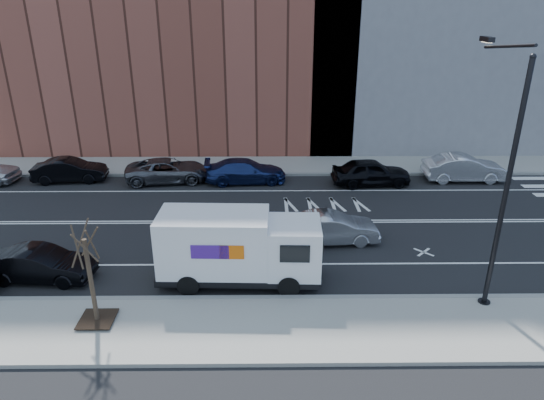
{
  "coord_description": "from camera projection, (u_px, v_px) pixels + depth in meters",
  "views": [
    {
      "loc": [
        -1.03,
        -22.46,
        10.58
      ],
      "look_at": [
        -0.81,
        -0.47,
        1.4
      ],
      "focal_mm": 32.0,
      "sensor_mm": 36.0,
      "label": 1
    }
  ],
  "objects": [
    {
      "name": "ground",
      "position": [
        288.0,
        222.0,
        24.81
      ],
      "size": [
        120.0,
        120.0,
        0.0
      ],
      "primitive_type": "plane",
      "color": "black",
      "rests_on": "ground"
    },
    {
      "name": "sidewalk_near",
      "position": [
        298.0,
        329.0,
        16.66
      ],
      "size": [
        44.0,
        3.6,
        0.15
      ],
      "primitive_type": "cube",
      "color": "gray",
      "rests_on": "ground"
    },
    {
      "name": "sidewalk_far",
      "position": [
        283.0,
        165.0,
        32.9
      ],
      "size": [
        44.0,
        3.6,
        0.15
      ],
      "primitive_type": "cube",
      "color": "gray",
      "rests_on": "ground"
    },
    {
      "name": "curb_near",
      "position": [
        295.0,
        298.0,
        18.32
      ],
      "size": [
        44.0,
        0.25,
        0.17
      ],
      "primitive_type": "cube",
      "color": "gray",
      "rests_on": "ground"
    },
    {
      "name": "curb_far",
      "position": [
        283.0,
        174.0,
        31.24
      ],
      "size": [
        44.0,
        0.25,
        0.17
      ],
      "primitive_type": "cube",
      "color": "gray",
      "rests_on": "ground"
    },
    {
      "name": "road_markings",
      "position": [
        288.0,
        222.0,
        24.81
      ],
      "size": [
        40.0,
        8.6,
        0.01
      ],
      "primitive_type": null,
      "color": "white",
      "rests_on": "ground"
    },
    {
      "name": "streetlight",
      "position": [
        502.0,
        172.0,
        16.54
      ],
      "size": [
        0.44,
        4.02,
        9.34
      ],
      "color": "black",
      "rests_on": "ground"
    },
    {
      "name": "street_tree",
      "position": [
        92.0,
        289.0,
        16.44
      ],
      "size": [
        1.2,
        1.2,
        3.75
      ],
      "color": "black",
      "rests_on": "ground"
    },
    {
      "name": "fedex_van",
      "position": [
        238.0,
        247.0,
        19.03
      ],
      "size": [
        6.51,
        2.46,
        2.94
      ],
      "rotation": [
        0.0,
        0.0,
        -0.03
      ],
      "color": "black",
      "rests_on": "ground"
    },
    {
      "name": "far_parked_b",
      "position": [
        70.0,
        170.0,
        30.03
      ],
      "size": [
        4.53,
        1.94,
        1.45
      ],
      "primitive_type": "imported",
      "rotation": [
        0.0,
        0.0,
        1.66
      ],
      "color": "black",
      "rests_on": "ground"
    },
    {
      "name": "far_parked_c",
      "position": [
        168.0,
        170.0,
        30.03
      ],
      "size": [
        5.37,
        2.98,
        1.42
      ],
      "primitive_type": "imported",
      "rotation": [
        0.0,
        0.0,
        1.7
      ],
      "color": "#51535A",
      "rests_on": "ground"
    },
    {
      "name": "far_parked_d",
      "position": [
        245.0,
        171.0,
        29.9
      ],
      "size": [
        5.1,
        2.37,
        1.44
      ],
      "primitive_type": "imported",
      "rotation": [
        0.0,
        0.0,
        1.64
      ],
      "color": "navy",
      "rests_on": "ground"
    },
    {
      "name": "far_parked_e",
      "position": [
        371.0,
        172.0,
        29.45
      ],
      "size": [
        4.86,
        2.25,
        1.61
      ],
      "primitive_type": "imported",
      "rotation": [
        0.0,
        0.0,
        1.65
      ],
      "color": "black",
      "rests_on": "ground"
    },
    {
      "name": "far_parked_f",
      "position": [
        464.0,
        168.0,
        30.12
      ],
      "size": [
        4.96,
        1.74,
        1.63
      ],
      "primitive_type": "imported",
      "rotation": [
        0.0,
        0.0,
        1.57
      ],
      "color": "silver",
      "rests_on": "ground"
    },
    {
      "name": "driving_sedan",
      "position": [
        331.0,
        228.0,
        22.48
      ],
      "size": [
        4.44,
        1.85,
        1.43
      ],
      "primitive_type": "imported",
      "rotation": [
        0.0,
        0.0,
        1.65
      ],
      "color": "#A8A9AD",
      "rests_on": "ground"
    },
    {
      "name": "near_parked_rear_a",
      "position": [
        41.0,
        265.0,
        19.46
      ],
      "size": [
        4.29,
        1.79,
        1.38
      ],
      "primitive_type": "imported",
      "rotation": [
        0.0,
        0.0,
        1.49
      ],
      "color": "black",
      "rests_on": "ground"
    }
  ]
}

